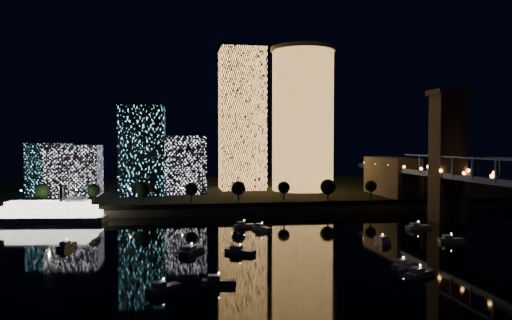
{
  "coord_description": "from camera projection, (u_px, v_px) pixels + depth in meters",
  "views": [
    {
      "loc": [
        -36.01,
        -124.46,
        30.09
      ],
      "look_at": [
        -7.56,
        55.0,
        23.75
      ],
      "focal_mm": 35.0,
      "sensor_mm": 36.0,
      "label": 1
    }
  ],
  "objects": [
    {
      "name": "ground",
      "position": [
        318.0,
        258.0,
        129.53
      ],
      "size": [
        520.0,
        520.0,
        0.0
      ],
      "primitive_type": "plane",
      "color": "black",
      "rests_on": "ground"
    },
    {
      "name": "esplanade_trees",
      "position": [
        193.0,
        189.0,
        211.42
      ],
      "size": [
        165.54,
        6.91,
        8.95
      ],
      "color": "black",
      "rests_on": "far_bank"
    },
    {
      "name": "motorboats",
      "position": [
        293.0,
        247.0,
        140.22
      ],
      "size": [
        121.21,
        77.81,
        2.78
      ],
      "color": "silver",
      "rests_on": "ground"
    },
    {
      "name": "seawall",
      "position": [
        264.0,
        210.0,
        210.42
      ],
      "size": [
        420.0,
        6.0,
        3.0
      ],
      "primitive_type": "cube",
      "color": "#6B5E4C",
      "rests_on": "ground"
    },
    {
      "name": "street_lamps",
      "position": [
        182.0,
        191.0,
        216.68
      ],
      "size": [
        132.7,
        0.7,
        5.65
      ],
      "color": "black",
      "rests_on": "far_bank"
    },
    {
      "name": "tower_rectangular",
      "position": [
        242.0,
        120.0,
        268.8
      ],
      "size": [
        23.61,
        23.61,
        75.12
      ],
      "primitive_type": "cube",
      "color": "#FFAB51",
      "rests_on": "far_bank"
    },
    {
      "name": "far_bank",
      "position": [
        240.0,
        190.0,
        287.38
      ],
      "size": [
        420.0,
        160.0,
        5.0
      ],
      "primitive_type": "cube",
      "color": "black",
      "rests_on": "ground"
    },
    {
      "name": "tower_cylindrical",
      "position": [
        303.0,
        119.0,
        261.31
      ],
      "size": [
        34.0,
        34.0,
        74.65
      ],
      "color": "#FFAB51",
      "rests_on": "far_bank"
    },
    {
      "name": "riverboat",
      "position": [
        43.0,
        213.0,
        188.66
      ],
      "size": [
        46.15,
        14.54,
        13.67
      ],
      "color": "silver",
      "rests_on": "ground"
    },
    {
      "name": "midrise_blocks",
      "position": [
        124.0,
        160.0,
        243.39
      ],
      "size": [
        84.51,
        27.79,
        42.56
      ],
      "color": "silver",
      "rests_on": "far_bank"
    }
  ]
}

